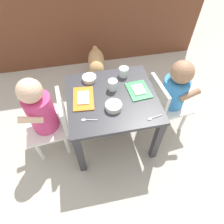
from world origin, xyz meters
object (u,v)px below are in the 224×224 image
(seated_child_right, at_px, (174,90))
(water_cup_right, at_px, (124,72))
(veggie_bowl_near, at_px, (114,106))
(spoon_by_right_tray, at_px, (153,118))
(spoon_by_left_tray, at_px, (88,120))
(food_tray_right, at_px, (139,90))
(dog, at_px, (96,63))
(cereal_bowl_left_side, at_px, (89,78))
(food_tray_left, at_px, (83,98))
(dining_table, at_px, (112,105))
(water_cup_left, at_px, (113,85))
(seated_child_left, at_px, (42,111))

(seated_child_right, distance_m, water_cup_right, 0.38)
(veggie_bowl_near, distance_m, spoon_by_right_tray, 0.25)
(veggie_bowl_near, xyz_separation_m, spoon_by_right_tray, (0.22, -0.12, -0.02))
(spoon_by_left_tray, xyz_separation_m, spoon_by_right_tray, (0.39, -0.06, 0.00))
(food_tray_right, relative_size, water_cup_right, 2.70)
(veggie_bowl_near, bearing_deg, dog, 90.63)
(cereal_bowl_left_side, distance_m, spoon_by_left_tray, 0.35)
(dog, relative_size, food_tray_left, 2.00)
(veggie_bowl_near, height_order, cereal_bowl_left_side, veggie_bowl_near)
(dining_table, distance_m, water_cup_left, 0.13)
(cereal_bowl_left_side, bearing_deg, seated_child_right, -15.38)
(dog, distance_m, food_tray_left, 0.71)
(seated_child_right, bearing_deg, food_tray_right, -177.57)
(seated_child_right, relative_size, cereal_bowl_left_side, 6.46)
(seated_child_left, relative_size, seated_child_right, 1.07)
(water_cup_right, bearing_deg, veggie_bowl_near, -114.69)
(dining_table, height_order, spoon_by_left_tray, spoon_by_left_tray)
(water_cup_left, relative_size, water_cup_right, 1.05)
(seated_child_left, xyz_separation_m, food_tray_left, (0.27, 0.02, 0.05))
(cereal_bowl_left_side, bearing_deg, food_tray_left, -109.67)
(dog, bearing_deg, water_cup_right, -73.71)
(water_cup_right, bearing_deg, dog, 106.29)
(water_cup_left, xyz_separation_m, cereal_bowl_left_side, (-0.14, 0.12, -0.01))
(seated_child_left, bearing_deg, seated_child_right, 1.71)
(seated_child_right, xyz_separation_m, food_tray_left, (-0.64, -0.01, 0.06))
(food_tray_right, relative_size, spoon_by_left_tray, 1.83)
(seated_child_right, xyz_separation_m, spoon_by_left_tray, (-0.64, -0.19, 0.06))
(seated_child_left, bearing_deg, cereal_bowl_left_side, 29.27)
(cereal_bowl_left_side, relative_size, spoon_by_left_tray, 0.99)
(seated_child_right, xyz_separation_m, dog, (-0.47, 0.64, -0.17))
(dog, bearing_deg, water_cup_left, -86.44)
(seated_child_right, distance_m, water_cup_left, 0.45)
(dining_table, xyz_separation_m, spoon_by_right_tray, (0.21, -0.22, 0.08))
(dog, xyz_separation_m, cereal_bowl_left_side, (-0.11, -0.48, 0.24))
(cereal_bowl_left_side, bearing_deg, water_cup_right, 0.33)
(dog, xyz_separation_m, food_tray_right, (0.20, -0.65, 0.23))
(spoon_by_left_tray, bearing_deg, cereal_bowl_left_side, 80.89)
(dining_table, xyz_separation_m, seated_child_right, (0.46, 0.03, 0.02))
(spoon_by_right_tray, bearing_deg, cereal_bowl_left_side, 129.03)
(seated_child_left, xyz_separation_m, water_cup_left, (0.48, 0.07, 0.07))
(water_cup_right, distance_m, veggie_bowl_near, 0.32)
(dining_table, bearing_deg, spoon_by_left_tray, -138.49)
(dog, bearing_deg, seated_child_right, -53.47)
(spoon_by_right_tray, bearing_deg, seated_child_left, 161.55)
(seated_child_right, distance_m, veggie_bowl_near, 0.49)
(dog, xyz_separation_m, spoon_by_left_tray, (-0.16, -0.83, 0.23))
(water_cup_right, xyz_separation_m, spoon_by_left_tray, (-0.30, -0.35, -0.03))
(seated_child_left, relative_size, spoon_by_right_tray, 6.79)
(seated_child_right, xyz_separation_m, food_tray_right, (-0.27, -0.01, 0.06))
(seated_child_right, bearing_deg, water_cup_left, 174.47)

